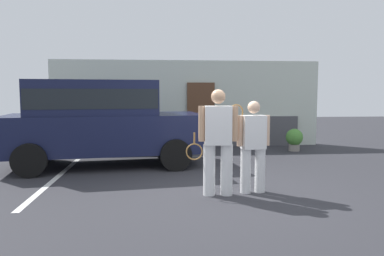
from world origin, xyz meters
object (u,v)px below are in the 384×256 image
(tennis_player_man, at_px, (218,141))
(potted_plant_by_porch, at_px, (294,139))
(parked_suv, at_px, (101,119))
(tennis_player_woman, at_px, (253,145))

(tennis_player_man, distance_m, potted_plant_by_porch, 5.58)
(tennis_player_man, relative_size, potted_plant_by_porch, 2.69)
(parked_suv, height_order, potted_plant_by_porch, parked_suv)
(parked_suv, height_order, tennis_player_man, parked_suv)
(potted_plant_by_porch, bearing_deg, tennis_player_man, -124.48)
(tennis_player_woman, bearing_deg, potted_plant_by_porch, -124.72)
(parked_suv, bearing_deg, tennis_player_man, -56.84)
(tennis_player_woman, bearing_deg, tennis_player_man, 3.88)
(tennis_player_man, bearing_deg, parked_suv, -46.08)
(tennis_player_man, xyz_separation_m, potted_plant_by_porch, (3.15, 4.58, -0.57))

